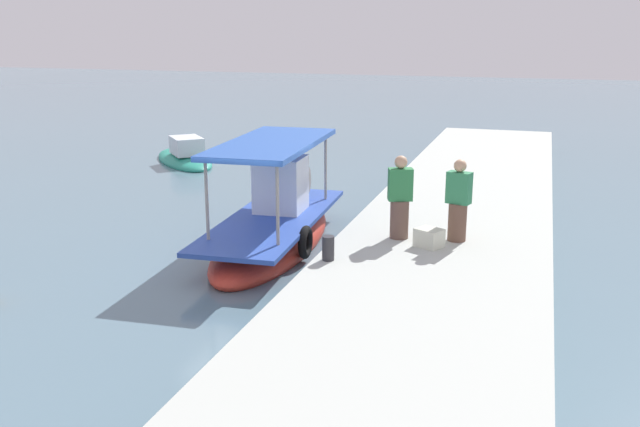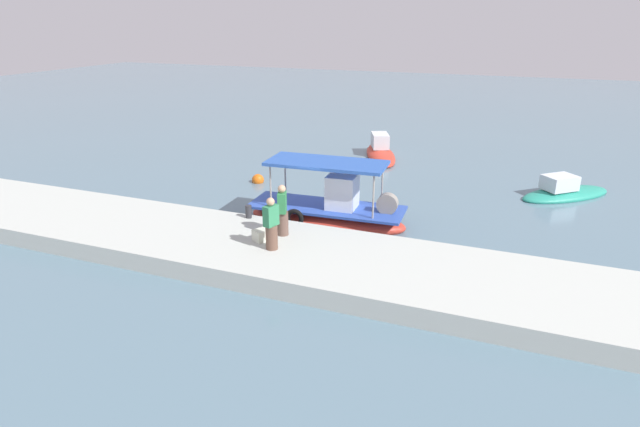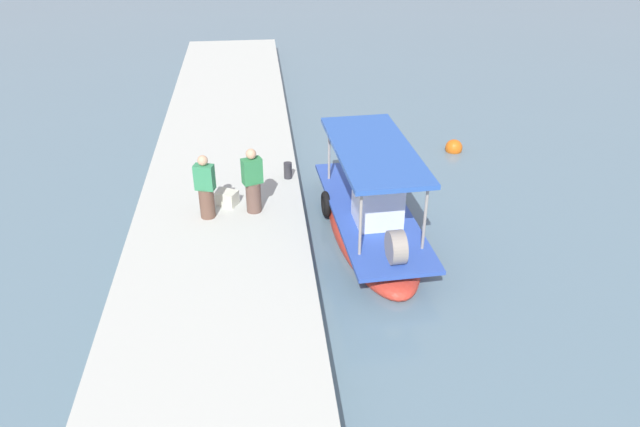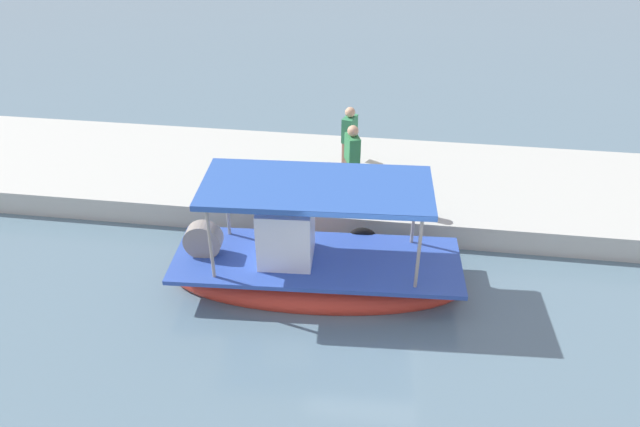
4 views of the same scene
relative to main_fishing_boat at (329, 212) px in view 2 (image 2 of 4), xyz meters
The scene contains 10 objects.
ground_plane 1.33m from the main_fishing_boat, behind, with size 120.00×120.00×0.00m, color slate.
dock_quay 4.19m from the main_fishing_boat, 107.12° to the right, with size 36.00×4.49×0.63m, color #B7BDB5.
main_fishing_boat is the anchor object (origin of this frame).
fisherman_near_bollard 4.40m from the main_fishing_boat, 94.74° to the right, with size 0.48×0.55×1.75m.
fisherman_by_crate 3.27m from the main_fishing_boat, 99.88° to the right, with size 0.51×0.57×1.79m.
mooring_bollard 3.20m from the main_fishing_boat, 139.68° to the right, with size 0.24×0.24×0.48m, color #2D2D33.
cargo_crate 3.93m from the main_fishing_boat, 104.51° to the right, with size 0.52×0.42×0.38m, color beige.
marker_buoy 6.49m from the main_fishing_boat, 143.21° to the left, with size 0.60×0.60×0.60m.
moored_boat_near 11.13m from the main_fishing_boat, 94.82° to the left, with size 3.42×5.37×1.51m.
moored_boat_mid 11.31m from the main_fishing_boat, 38.82° to the left, with size 4.60×4.40×1.27m.
Camera 2 is at (8.10, -18.56, 7.71)m, focal length 29.83 mm.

